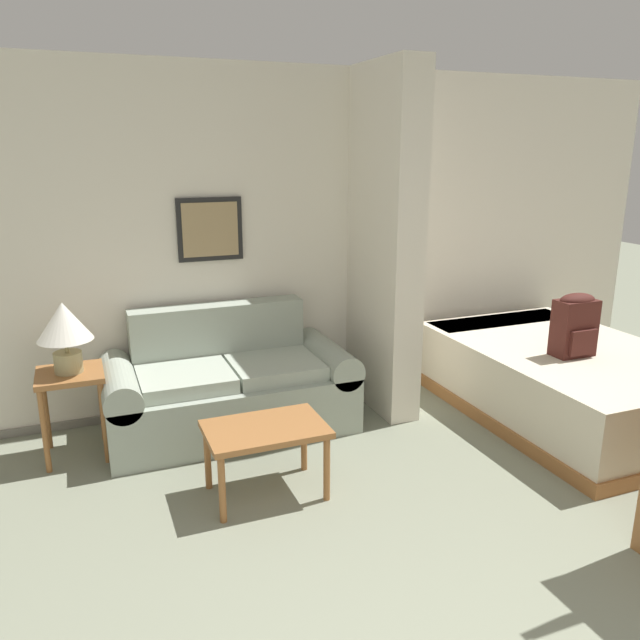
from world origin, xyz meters
The scene contains 8 objects.
wall_back centered at (0.00, 3.62, 1.29)m, with size 7.71×0.16×2.60m.
wall_partition_pillar centered at (1.01, 3.14, 1.30)m, with size 0.24×0.84×2.60m.
couch centered at (-0.24, 3.14, 0.31)m, with size 1.77×0.84×0.87m.
coffee_table centered at (-0.25, 2.15, 0.38)m, with size 0.70×0.46×0.44m.
side_table centered at (-1.29, 3.09, 0.48)m, with size 0.42×0.42×0.59m.
table_lamp centered at (-1.29, 3.09, 0.90)m, with size 0.35×0.35×0.47m.
bed centered at (2.24, 2.46, 0.27)m, with size 1.45×2.14×0.54m.
backpack centered at (2.12, 2.28, 0.78)m, with size 0.30×0.20×0.46m.
Camera 1 is at (-1.18, -1.05, 2.00)m, focal length 35.00 mm.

